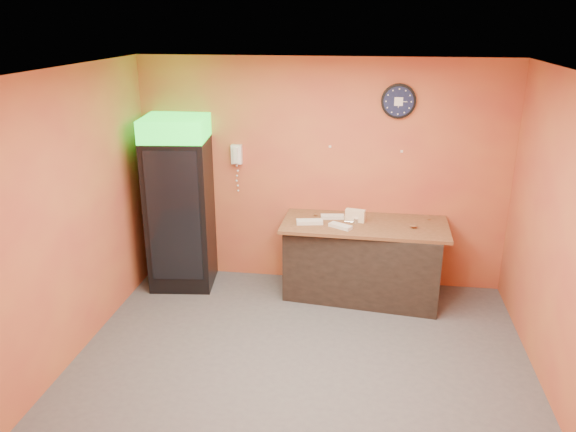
# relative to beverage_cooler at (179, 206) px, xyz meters

# --- Properties ---
(floor) EXTENTS (4.50, 4.50, 0.00)m
(floor) POSITION_rel_beverage_cooler_xyz_m (1.70, -1.60, -1.04)
(floor) COLOR #47474C
(floor) RESTS_ON ground
(back_wall) EXTENTS (4.50, 0.02, 2.80)m
(back_wall) POSITION_rel_beverage_cooler_xyz_m (1.70, 0.40, 0.36)
(back_wall) COLOR #CA7139
(back_wall) RESTS_ON floor
(left_wall) EXTENTS (0.02, 4.00, 2.80)m
(left_wall) POSITION_rel_beverage_cooler_xyz_m (-0.55, -1.60, 0.36)
(left_wall) COLOR #CA7139
(left_wall) RESTS_ON floor
(right_wall) EXTENTS (0.02, 4.00, 2.80)m
(right_wall) POSITION_rel_beverage_cooler_xyz_m (3.95, -1.60, 0.36)
(right_wall) COLOR #CA7139
(right_wall) RESTS_ON floor
(ceiling) EXTENTS (4.50, 4.00, 0.02)m
(ceiling) POSITION_rel_beverage_cooler_xyz_m (1.70, -1.60, 1.76)
(ceiling) COLOR white
(ceiling) RESTS_ON back_wall
(beverage_cooler) EXTENTS (0.82, 0.83, 2.13)m
(beverage_cooler) POSITION_rel_beverage_cooler_xyz_m (0.00, 0.00, 0.00)
(beverage_cooler) COLOR black
(beverage_cooler) RESTS_ON floor
(prep_counter) EXTENTS (1.88, 0.99, 0.90)m
(prep_counter) POSITION_rel_beverage_cooler_xyz_m (2.26, -0.00, -0.59)
(prep_counter) COLOR black
(prep_counter) RESTS_ON floor
(wall_clock) EXTENTS (0.40, 0.06, 0.40)m
(wall_clock) POSITION_rel_beverage_cooler_xyz_m (2.58, 0.37, 1.27)
(wall_clock) COLOR black
(wall_clock) RESTS_ON back_wall
(wall_phone) EXTENTS (0.13, 0.11, 0.24)m
(wall_phone) POSITION_rel_beverage_cooler_xyz_m (0.66, 0.34, 0.59)
(wall_phone) COLOR white
(wall_phone) RESTS_ON back_wall
(butcher_paper) EXTENTS (1.95, 0.92, 0.04)m
(butcher_paper) POSITION_rel_beverage_cooler_xyz_m (2.26, -0.00, -0.12)
(butcher_paper) COLOR brown
(butcher_paper) RESTS_ON prep_counter
(sub_roll_stack) EXTENTS (0.24, 0.13, 0.15)m
(sub_roll_stack) POSITION_rel_beverage_cooler_xyz_m (2.15, 0.04, -0.03)
(sub_roll_stack) COLOR #F6E6BF
(sub_roll_stack) RESTS_ON butcher_paper
(wrapped_sandwich_left) EXTENTS (0.32, 0.17, 0.04)m
(wrapped_sandwich_left) POSITION_rel_beverage_cooler_xyz_m (1.62, -0.12, -0.08)
(wrapped_sandwich_left) COLOR silver
(wrapped_sandwich_left) RESTS_ON butcher_paper
(wrapped_sandwich_mid) EXTENTS (0.28, 0.23, 0.04)m
(wrapped_sandwich_mid) POSITION_rel_beverage_cooler_xyz_m (1.99, -0.20, -0.08)
(wrapped_sandwich_mid) COLOR silver
(wrapped_sandwich_mid) RESTS_ON butcher_paper
(wrapped_sandwich_right) EXTENTS (0.29, 0.15, 0.04)m
(wrapped_sandwich_right) POSITION_rel_beverage_cooler_xyz_m (1.87, 0.11, -0.08)
(wrapped_sandwich_right) COLOR silver
(wrapped_sandwich_right) RESTS_ON butcher_paper
(kitchen_tool) EXTENTS (0.05, 0.05, 0.05)m
(kitchen_tool) POSITION_rel_beverage_cooler_xyz_m (2.16, -0.02, -0.07)
(kitchen_tool) COLOR silver
(kitchen_tool) RESTS_ON butcher_paper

